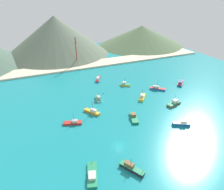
{
  "coord_description": "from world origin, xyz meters",
  "views": [
    {
      "loc": [
        -26.26,
        -54.34,
        54.41
      ],
      "look_at": [
        13.21,
        37.71,
        1.9
      ],
      "focal_mm": 31.94,
      "sensor_mm": 36.0,
      "label": 1
    }
  ],
  "objects_px": {
    "fishing_boat_2": "(180,83)",
    "fishing_boat_10": "(73,123)",
    "fishing_boat_13": "(174,103)",
    "fishing_boat_4": "(182,124)",
    "fishing_boat_1": "(157,88)",
    "buoy_0": "(103,94)",
    "fishing_boat_3": "(131,168)",
    "fishing_boat_12": "(142,97)",
    "fishing_boat_0": "(98,79)",
    "radio_tower": "(76,52)",
    "fishing_boat_14": "(98,98)",
    "fishing_boat_6": "(92,112)",
    "fishing_boat_7": "(134,117)",
    "fishing_boat_9": "(92,175)",
    "fishing_boat_8": "(125,84)"
  },
  "relations": [
    {
      "from": "fishing_boat_1",
      "to": "fishing_boat_2",
      "type": "distance_m",
      "value": 18.67
    },
    {
      "from": "fishing_boat_1",
      "to": "fishing_boat_13",
      "type": "distance_m",
      "value": 19.23
    },
    {
      "from": "radio_tower",
      "to": "fishing_boat_14",
      "type": "bearing_deg",
      "value": -93.37
    },
    {
      "from": "fishing_boat_2",
      "to": "fishing_boat_13",
      "type": "xyz_separation_m",
      "value": [
        -21.06,
        -19.89,
        0.05
      ]
    },
    {
      "from": "fishing_boat_6",
      "to": "fishing_boat_1",
      "type": "bearing_deg",
      "value": 11.97
    },
    {
      "from": "fishing_boat_6",
      "to": "fishing_boat_14",
      "type": "bearing_deg",
      "value": 57.54
    },
    {
      "from": "fishing_boat_13",
      "to": "fishing_boat_14",
      "type": "height_order",
      "value": "fishing_boat_13"
    },
    {
      "from": "fishing_boat_1",
      "to": "fishing_boat_14",
      "type": "relative_size",
      "value": 1.25
    },
    {
      "from": "fishing_boat_0",
      "to": "fishing_boat_9",
      "type": "height_order",
      "value": "fishing_boat_0"
    },
    {
      "from": "fishing_boat_10",
      "to": "buoy_0",
      "type": "xyz_separation_m",
      "value": [
        23.51,
        22.77,
        -0.57
      ]
    },
    {
      "from": "fishing_boat_3",
      "to": "fishing_boat_1",
      "type": "bearing_deg",
      "value": 47.83
    },
    {
      "from": "buoy_0",
      "to": "fishing_boat_3",
      "type": "bearing_deg",
      "value": -101.41
    },
    {
      "from": "buoy_0",
      "to": "fishing_boat_12",
      "type": "bearing_deg",
      "value": -38.16
    },
    {
      "from": "fishing_boat_13",
      "to": "buoy_0",
      "type": "distance_m",
      "value": 40.75
    },
    {
      "from": "fishing_boat_10",
      "to": "fishing_boat_0",
      "type": "bearing_deg",
      "value": 57.35
    },
    {
      "from": "fishing_boat_1",
      "to": "fishing_boat_8",
      "type": "height_order",
      "value": "fishing_boat_1"
    },
    {
      "from": "fishing_boat_0",
      "to": "fishing_boat_1",
      "type": "xyz_separation_m",
      "value": [
        28.56,
        -28.57,
        0.08
      ]
    },
    {
      "from": "fishing_boat_0",
      "to": "fishing_boat_6",
      "type": "distance_m",
      "value": 41.72
    },
    {
      "from": "fishing_boat_2",
      "to": "fishing_boat_10",
      "type": "xyz_separation_m",
      "value": [
        -74.94,
        -15.51,
        -0.27
      ]
    },
    {
      "from": "fishing_boat_3",
      "to": "fishing_boat_14",
      "type": "xyz_separation_m",
      "value": [
        6.37,
        50.98,
        0.04
      ]
    },
    {
      "from": "fishing_boat_2",
      "to": "fishing_boat_12",
      "type": "xyz_separation_m",
      "value": [
        -33.17,
        -7.09,
        0.02
      ]
    },
    {
      "from": "fishing_boat_3",
      "to": "fishing_boat_0",
      "type": "bearing_deg",
      "value": 78.53
    },
    {
      "from": "fishing_boat_9",
      "to": "buoy_0",
      "type": "distance_m",
      "value": 59.52
    },
    {
      "from": "fishing_boat_0",
      "to": "fishing_boat_8",
      "type": "relative_size",
      "value": 1.36
    },
    {
      "from": "fishing_boat_2",
      "to": "buoy_0",
      "type": "bearing_deg",
      "value": 171.97
    },
    {
      "from": "fishing_boat_7",
      "to": "fishing_boat_8",
      "type": "relative_size",
      "value": 1.35
    },
    {
      "from": "fishing_boat_14",
      "to": "radio_tower",
      "type": "xyz_separation_m",
      "value": [
        3.59,
        60.84,
        10.77
      ]
    },
    {
      "from": "fishing_boat_9",
      "to": "fishing_boat_7",
      "type": "bearing_deg",
      "value": 39.95
    },
    {
      "from": "fishing_boat_13",
      "to": "fishing_boat_4",
      "type": "bearing_deg",
      "value": -118.25
    },
    {
      "from": "fishing_boat_2",
      "to": "radio_tower",
      "type": "xyz_separation_m",
      "value": [
        -52.98,
        62.12,
        10.82
      ]
    },
    {
      "from": "fishing_boat_9",
      "to": "fishing_boat_8",
      "type": "bearing_deg",
      "value": 54.88
    },
    {
      "from": "fishing_boat_7",
      "to": "radio_tower",
      "type": "distance_m",
      "value": 85.89
    },
    {
      "from": "fishing_boat_6",
      "to": "buoy_0",
      "type": "relative_size",
      "value": 13.89
    },
    {
      "from": "fishing_boat_9",
      "to": "fishing_boat_10",
      "type": "height_order",
      "value": "fishing_boat_10"
    },
    {
      "from": "fishing_boat_6",
      "to": "buoy_0",
      "type": "bearing_deg",
      "value": 54.58
    },
    {
      "from": "fishing_boat_0",
      "to": "fishing_boat_10",
      "type": "height_order",
      "value": "fishing_boat_10"
    },
    {
      "from": "fishing_boat_10",
      "to": "fishing_boat_13",
      "type": "xyz_separation_m",
      "value": [
        53.88,
        -4.38,
        0.32
      ]
    },
    {
      "from": "fishing_boat_9",
      "to": "fishing_boat_12",
      "type": "distance_m",
      "value": 58.51
    },
    {
      "from": "fishing_boat_9",
      "to": "radio_tower",
      "type": "bearing_deg",
      "value": 78.08
    },
    {
      "from": "fishing_boat_12",
      "to": "fishing_boat_13",
      "type": "bearing_deg",
      "value": -46.59
    },
    {
      "from": "fishing_boat_3",
      "to": "radio_tower",
      "type": "bearing_deg",
      "value": 84.91
    },
    {
      "from": "fishing_boat_10",
      "to": "fishing_boat_7",
      "type": "bearing_deg",
      "value": -14.87
    },
    {
      "from": "fishing_boat_3",
      "to": "fishing_boat_13",
      "type": "distance_m",
      "value": 51.4
    },
    {
      "from": "fishing_boat_4",
      "to": "fishing_boat_9",
      "type": "relative_size",
      "value": 0.73
    },
    {
      "from": "fishing_boat_12",
      "to": "buoy_0",
      "type": "bearing_deg",
      "value": 141.84
    },
    {
      "from": "fishing_boat_3",
      "to": "fishing_boat_12",
      "type": "bearing_deg",
      "value": 55.07
    },
    {
      "from": "fishing_boat_12",
      "to": "fishing_boat_13",
      "type": "distance_m",
      "value": 17.62
    },
    {
      "from": "fishing_boat_6",
      "to": "fishing_boat_7",
      "type": "distance_m",
      "value": 20.87
    },
    {
      "from": "fishing_boat_4",
      "to": "fishing_boat_12",
      "type": "xyz_separation_m",
      "value": [
        -3.35,
        29.1,
        0.05
      ]
    },
    {
      "from": "fishing_boat_6",
      "to": "radio_tower",
      "type": "height_order",
      "value": "radio_tower"
    }
  ]
}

